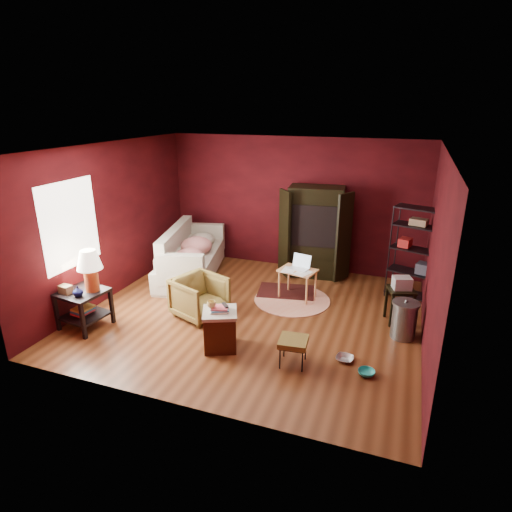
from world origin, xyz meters
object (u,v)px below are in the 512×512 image
(armchair, at_px, (200,295))
(laptop_desk, at_px, (298,273))
(sofa, at_px, (190,256))
(side_table, at_px, (86,282))
(hamper, at_px, (220,329))
(tv_armoire, at_px, (315,230))
(wire_shelving, at_px, (416,250))

(armchair, xyz_separation_m, laptop_desk, (1.37, 1.29, 0.11))
(sofa, relative_size, side_table, 1.78)
(armchair, bearing_deg, side_table, 141.72)
(hamper, xyz_separation_m, tv_armoire, (0.65, 3.28, 0.66))
(side_table, distance_m, wire_shelving, 5.63)
(wire_shelving, bearing_deg, tv_armoire, -177.89)
(armchair, distance_m, side_table, 1.80)
(tv_armoire, bearing_deg, laptop_desk, -97.56)
(sofa, height_order, tv_armoire, tv_armoire)
(armchair, relative_size, hamper, 1.13)
(armchair, relative_size, side_table, 0.60)
(side_table, bearing_deg, hamper, 2.93)
(hamper, xyz_separation_m, laptop_desk, (0.62, 2.08, 0.19))
(side_table, xyz_separation_m, tv_armoire, (2.90, 3.39, 0.20))
(laptop_desk, xyz_separation_m, tv_armoire, (0.02, 1.20, 0.48))
(side_table, height_order, hamper, side_table)
(armchair, distance_m, hamper, 1.09)
(side_table, relative_size, hamper, 1.88)
(side_table, distance_m, tv_armoire, 4.47)
(hamper, relative_size, laptop_desk, 0.85)
(sofa, distance_m, hamper, 2.93)
(sofa, bearing_deg, tv_armoire, -79.83)
(side_table, distance_m, laptop_desk, 3.63)
(hamper, relative_size, wire_shelving, 0.40)
(laptop_desk, relative_size, wire_shelving, 0.47)
(laptop_desk, bearing_deg, wire_shelving, 31.31)
(hamper, bearing_deg, laptop_desk, 73.32)
(sofa, distance_m, tv_armoire, 2.62)
(tv_armoire, xyz_separation_m, wire_shelving, (1.96, -0.53, -0.03))
(armchair, distance_m, tv_armoire, 2.91)
(side_table, height_order, laptop_desk, side_table)
(sofa, xyz_separation_m, laptop_desk, (2.37, -0.26, 0.05))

